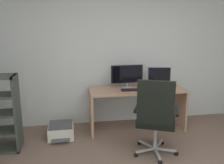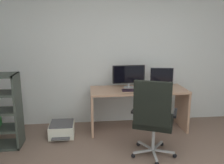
{
  "view_description": "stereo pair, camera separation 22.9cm",
  "coord_description": "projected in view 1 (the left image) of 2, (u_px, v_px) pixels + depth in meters",
  "views": [
    {
      "loc": [
        -0.96,
        -1.72,
        1.73
      ],
      "look_at": [
        -0.35,
        1.76,
        0.93
      ],
      "focal_mm": 37.7,
      "sensor_mm": 36.0,
      "label": 1
    },
    {
      "loc": [
        -0.73,
        -1.76,
        1.73
      ],
      "look_at": [
        -0.35,
        1.76,
        0.93
      ],
      "focal_mm": 37.7,
      "sensor_mm": 36.0,
      "label": 2
    }
  ],
  "objects": [
    {
      "name": "desk",
      "position": [
        137.0,
        99.0,
        4.08
      ],
      "size": [
        1.63,
        0.63,
        0.73
      ],
      "color": "tan",
      "rests_on": "ground"
    },
    {
      "name": "wall_back",
      "position": [
        124.0,
        50.0,
        4.31
      ],
      "size": [
        5.56,
        0.1,
        2.7
      ],
      "primitive_type": "cube",
      "color": "silver",
      "rests_on": "ground"
    },
    {
      "name": "printer",
      "position": [
        61.0,
        131.0,
        3.83
      ],
      "size": [
        0.4,
        0.49,
        0.22
      ],
      "color": "white",
      "rests_on": "ground"
    },
    {
      "name": "computer_mouse",
      "position": [
        147.0,
        89.0,
        3.93
      ],
      "size": [
        0.06,
        0.1,
        0.03
      ],
      "primitive_type": "cube",
      "rotation": [
        0.0,
        0.0,
        0.01
      ],
      "color": "black",
      "rests_on": "desk"
    },
    {
      "name": "monitor_secondary",
      "position": [
        159.0,
        75.0,
        4.17
      ],
      "size": [
        0.42,
        0.18,
        0.35
      ],
      "color": "#B2B5B7",
      "rests_on": "desk"
    },
    {
      "name": "keyboard",
      "position": [
        131.0,
        90.0,
        3.91
      ],
      "size": [
        0.35,
        0.15,
        0.02
      ],
      "primitive_type": "cube",
      "rotation": [
        0.0,
        0.0,
        -0.05
      ],
      "color": "black",
      "rests_on": "desk"
    },
    {
      "name": "monitor_main",
      "position": [
        127.0,
        75.0,
        4.07
      ],
      "size": [
        0.56,
        0.18,
        0.39
      ],
      "color": "#B2B5B7",
      "rests_on": "desk"
    },
    {
      "name": "office_chair",
      "position": [
        156.0,
        115.0,
        3.12
      ],
      "size": [
        0.66,
        0.67,
        1.11
      ],
      "color": "#B7BABC",
      "rests_on": "ground"
    }
  ]
}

